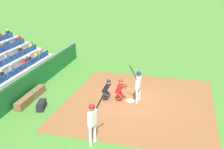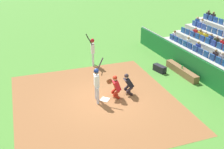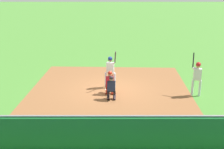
{
  "view_description": "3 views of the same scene",
  "coord_description": "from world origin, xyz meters",
  "px_view_note": "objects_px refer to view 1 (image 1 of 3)",
  "views": [
    {
      "loc": [
        14.54,
        2.24,
        6.78
      ],
      "look_at": [
        -0.49,
        -1.19,
        1.34
      ],
      "focal_mm": 45.39,
      "sensor_mm": 36.0,
      "label": 1
    },
    {
      "loc": [
        -11.63,
        4.21,
        7.22
      ],
      "look_at": [
        0.55,
        -0.62,
        1.1
      ],
      "focal_mm": 43.85,
      "sensor_mm": 36.0,
      "label": 2
    },
    {
      "loc": [
        0.11,
        -15.01,
        5.77
      ],
      "look_at": [
        0.06,
        -0.44,
        1.06
      ],
      "focal_mm": 45.38,
      "sensor_mm": 36.0,
      "label": 3
    }
  ],
  "objects_px": {
    "dugout_bench": "(31,97)",
    "catcher_crouching": "(120,88)",
    "home_plate_umpire": "(107,88)",
    "on_deck_batter": "(92,119)",
    "water_bottle_on_bench": "(32,91)",
    "equipment_duffel_bag": "(41,105)",
    "home_plate_marker": "(130,101)",
    "batter_at_plate": "(138,83)"
  },
  "relations": [
    {
      "from": "home_plate_umpire",
      "to": "on_deck_batter",
      "type": "distance_m",
      "value": 4.58
    },
    {
      "from": "dugout_bench",
      "to": "equipment_duffel_bag",
      "type": "height_order",
      "value": "dugout_bench"
    },
    {
      "from": "water_bottle_on_bench",
      "to": "equipment_duffel_bag",
      "type": "height_order",
      "value": "water_bottle_on_bench"
    },
    {
      "from": "on_deck_batter",
      "to": "home_plate_marker",
      "type": "bearing_deg",
      "value": 169.49
    },
    {
      "from": "dugout_bench",
      "to": "on_deck_batter",
      "type": "distance_m",
      "value": 5.88
    },
    {
      "from": "home_plate_umpire",
      "to": "water_bottle_on_bench",
      "type": "xyz_separation_m",
      "value": [
        1.03,
        -4.13,
        -0.14
      ]
    },
    {
      "from": "batter_at_plate",
      "to": "water_bottle_on_bench",
      "type": "distance_m",
      "value": 6.03
    },
    {
      "from": "catcher_crouching",
      "to": "home_plate_umpire",
      "type": "bearing_deg",
      "value": -84.88
    },
    {
      "from": "water_bottle_on_bench",
      "to": "equipment_duffel_bag",
      "type": "xyz_separation_m",
      "value": [
        0.93,
        1.01,
        -0.33
      ]
    },
    {
      "from": "dugout_bench",
      "to": "on_deck_batter",
      "type": "xyz_separation_m",
      "value": [
        3.41,
        4.69,
        0.95
      ]
    },
    {
      "from": "home_plate_marker",
      "to": "batter_at_plate",
      "type": "bearing_deg",
      "value": 87.39
    },
    {
      "from": "dugout_bench",
      "to": "batter_at_plate",
      "type": "bearing_deg",
      "value": 101.09
    },
    {
      "from": "catcher_crouching",
      "to": "water_bottle_on_bench",
      "type": "relative_size",
      "value": 6.28
    },
    {
      "from": "home_plate_marker",
      "to": "equipment_duffel_bag",
      "type": "relative_size",
      "value": 0.49
    },
    {
      "from": "home_plate_umpire",
      "to": "on_deck_batter",
      "type": "xyz_separation_m",
      "value": [
        4.53,
        0.49,
        0.48
      ]
    },
    {
      "from": "batter_at_plate",
      "to": "on_deck_batter",
      "type": "xyz_separation_m",
      "value": [
        4.58,
        -1.27,
        0.02
      ]
    },
    {
      "from": "catcher_crouching",
      "to": "equipment_duffel_bag",
      "type": "relative_size",
      "value": 1.45
    },
    {
      "from": "home_plate_umpire",
      "to": "equipment_duffel_bag",
      "type": "bearing_deg",
      "value": -57.8
    },
    {
      "from": "home_plate_marker",
      "to": "dugout_bench",
      "type": "relative_size",
      "value": 0.15
    },
    {
      "from": "batter_at_plate",
      "to": "home_plate_umpire",
      "type": "distance_m",
      "value": 1.83
    },
    {
      "from": "home_plate_umpire",
      "to": "dugout_bench",
      "type": "distance_m",
      "value": 4.37
    },
    {
      "from": "catcher_crouching",
      "to": "water_bottle_on_bench",
      "type": "height_order",
      "value": "catcher_crouching"
    },
    {
      "from": "catcher_crouching",
      "to": "dugout_bench",
      "type": "xyz_separation_m",
      "value": [
        1.18,
        -4.95,
        -0.5
      ]
    },
    {
      "from": "batter_at_plate",
      "to": "on_deck_batter",
      "type": "relative_size",
      "value": 0.99
    },
    {
      "from": "home_plate_marker",
      "to": "batter_at_plate",
      "type": "height_order",
      "value": "batter_at_plate"
    },
    {
      "from": "home_plate_umpire",
      "to": "dugout_bench",
      "type": "xyz_separation_m",
      "value": [
        1.11,
        -4.2,
        -0.47
      ]
    },
    {
      "from": "catcher_crouching",
      "to": "home_plate_marker",
      "type": "bearing_deg",
      "value": 90.75
    },
    {
      "from": "home_plate_marker",
      "to": "water_bottle_on_bench",
      "type": "bearing_deg",
      "value": -78.58
    },
    {
      "from": "on_deck_batter",
      "to": "dugout_bench",
      "type": "bearing_deg",
      "value": -126.05
    },
    {
      "from": "batter_at_plate",
      "to": "home_plate_umpire",
      "type": "height_order",
      "value": "batter_at_plate"
    },
    {
      "from": "dugout_bench",
      "to": "catcher_crouching",
      "type": "bearing_deg",
      "value": 103.41
    },
    {
      "from": "home_plate_marker",
      "to": "catcher_crouching",
      "type": "distance_m",
      "value": 0.93
    },
    {
      "from": "dugout_bench",
      "to": "equipment_duffel_bag",
      "type": "relative_size",
      "value": 3.29
    },
    {
      "from": "water_bottle_on_bench",
      "to": "dugout_bench",
      "type": "bearing_deg",
      "value": -39.08
    },
    {
      "from": "home_plate_umpire",
      "to": "water_bottle_on_bench",
      "type": "distance_m",
      "value": 4.26
    },
    {
      "from": "catcher_crouching",
      "to": "home_plate_umpire",
      "type": "height_order",
      "value": "catcher_crouching"
    },
    {
      "from": "home_plate_marker",
      "to": "on_deck_batter",
      "type": "relative_size",
      "value": 0.19
    },
    {
      "from": "water_bottle_on_bench",
      "to": "batter_at_plate",
      "type": "bearing_deg",
      "value": 100.46
    },
    {
      "from": "home_plate_umpire",
      "to": "equipment_duffel_bag",
      "type": "height_order",
      "value": "home_plate_umpire"
    },
    {
      "from": "equipment_duffel_bag",
      "to": "batter_at_plate",
      "type": "bearing_deg",
      "value": 99.74
    },
    {
      "from": "equipment_duffel_bag",
      "to": "on_deck_batter",
      "type": "xyz_separation_m",
      "value": [
        2.56,
        3.62,
        0.95
      ]
    },
    {
      "from": "on_deck_batter",
      "to": "equipment_duffel_bag",
      "type": "bearing_deg",
      "value": -125.29
    }
  ]
}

